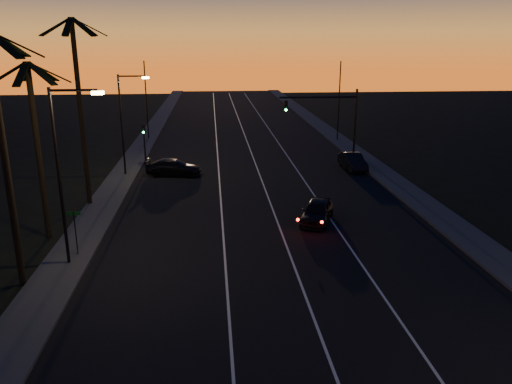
{
  "coord_description": "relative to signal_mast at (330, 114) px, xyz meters",
  "views": [
    {
      "loc": [
        -3.51,
        -4.24,
        10.99
      ],
      "look_at": [
        -1.11,
        22.66,
        2.87
      ],
      "focal_mm": 35.0,
      "sensor_mm": 36.0,
      "label": 1
    }
  ],
  "objects": [
    {
      "name": "lane_stripe_mid",
      "position": [
        -6.64,
        -9.99,
        -4.76
      ],
      "size": [
        0.12,
        160.0,
        0.01
      ],
      "primitive_type": "cube",
      "color": "silver",
      "rests_on": "road"
    },
    {
      "name": "palm_far",
      "position": [
        -19.34,
        -9.99,
        2.83
      ],
      "size": [
        4.25,
        4.16,
        12.53
      ],
      "color": "black",
      "rests_on": "ground"
    },
    {
      "name": "far_pole_right",
      "position": [
        3.86,
        12.01,
        -0.28
      ],
      "size": [
        0.14,
        0.14,
        9.0
      ],
      "primitive_type": "cylinder",
      "color": "black",
      "rests_on": "ground"
    },
    {
      "name": "right_car",
      "position": [
        1.86,
        -1.59,
        -4.04
      ],
      "size": [
        1.75,
        4.51,
        1.46
      ],
      "color": "black",
      "rests_on": "road"
    },
    {
      "name": "palm_mid",
      "position": [
        -20.34,
        -15.99,
        1.47
      ],
      "size": [
        4.25,
        4.16,
        10.03
      ],
      "color": "black",
      "rests_on": "ground"
    },
    {
      "name": "signal_mast",
      "position": [
        0.0,
        0.0,
        0.0
      ],
      "size": [
        7.1,
        0.41,
        7.0
      ],
      "color": "black",
      "rests_on": "ground"
    },
    {
      "name": "signal_post",
      "position": [
        -16.64,
        -0.01,
        -1.89
      ],
      "size": [
        0.28,
        0.37,
        4.2
      ],
      "color": "black",
      "rests_on": "ground"
    },
    {
      "name": "sidewalk_left",
      "position": [
        -18.34,
        -9.99,
        -4.7
      ],
      "size": [
        2.4,
        170.0,
        0.16
      ],
      "primitive_type": "cube",
      "color": "#383836",
      "rests_on": "ground"
    },
    {
      "name": "streetlight_left_far",
      "position": [
        -17.82,
        -1.99,
        0.28
      ],
      "size": [
        2.55,
        0.26,
        8.5
      ],
      "color": "black",
      "rests_on": "ground"
    },
    {
      "name": "cross_car",
      "position": [
        -14.0,
        -2.22,
        -4.08
      ],
      "size": [
        4.99,
        2.65,
        1.38
      ],
      "color": "black",
      "rests_on": "road"
    },
    {
      "name": "far_pole_left",
      "position": [
        -18.14,
        15.01,
        -0.28
      ],
      "size": [
        0.14,
        0.14,
        9.0
      ],
      "primitive_type": "cylinder",
      "color": "black",
      "rests_on": "ground"
    },
    {
      "name": "lane_stripe_right",
      "position": [
        -3.14,
        -9.99,
        -4.76
      ],
      "size": [
        0.12,
        160.0,
        0.01
      ],
      "primitive_type": "cube",
      "color": "silver",
      "rests_on": "road"
    },
    {
      "name": "lane_stripe_left",
      "position": [
        -10.14,
        -9.99,
        -4.76
      ],
      "size": [
        0.12,
        160.0,
        0.01
      ],
      "primitive_type": "cube",
      "color": "silver",
      "rests_on": "road"
    },
    {
      "name": "palm_near",
      "position": [
        -19.74,
        -21.99,
        2.29
      ],
      "size": [
        4.25,
        4.16,
        11.53
      ],
      "color": "black",
      "rests_on": "ground"
    },
    {
      "name": "lead_car",
      "position": [
        -4.13,
        -14.81,
        -4.06
      ],
      "size": [
        3.25,
        4.94,
        1.43
      ],
      "color": "black",
      "rests_on": "road"
    },
    {
      "name": "street_sign",
      "position": [
        -17.94,
        -18.99,
        -3.13
      ],
      "size": [
        0.7,
        0.06,
        2.6
      ],
      "color": "black",
      "rests_on": "ground"
    },
    {
      "name": "sidewalk_right",
      "position": [
        4.06,
        -9.99,
        -4.7
      ],
      "size": [
        2.4,
        170.0,
        0.16
      ],
      "primitive_type": "cube",
      "color": "#383836",
      "rests_on": "ground"
    },
    {
      "name": "road",
      "position": [
        -7.14,
        -9.99,
        -4.78
      ],
      "size": [
        20.0,
        170.0,
        0.01
      ],
      "primitive_type": "cube",
      "color": "black",
      "rests_on": "ground"
    },
    {
      "name": "streetlight_left_near",
      "position": [
        -17.84,
        -19.99,
        0.54
      ],
      "size": [
        2.55,
        0.26,
        9.0
      ],
      "color": "black",
      "rests_on": "ground"
    }
  ]
}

